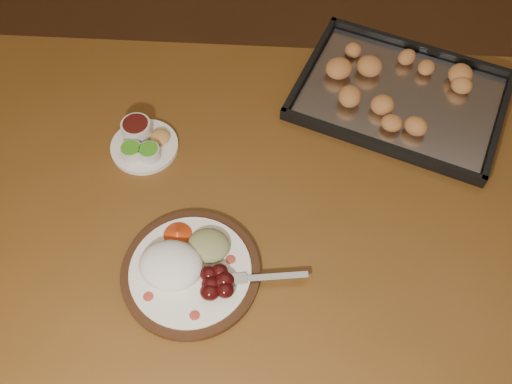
# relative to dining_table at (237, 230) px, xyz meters

# --- Properties ---
(ground) EXTENTS (4.00, 4.00, 0.00)m
(ground) POSITION_rel_dining_table_xyz_m (0.18, 0.22, -0.65)
(ground) COLOR #54361C
(ground) RESTS_ON ground
(dining_table) EXTENTS (1.61, 1.10, 0.75)m
(dining_table) POSITION_rel_dining_table_xyz_m (0.00, 0.00, 0.00)
(dining_table) COLOR brown
(dining_table) RESTS_ON ground
(dinner_plate) EXTENTS (0.34, 0.25, 0.06)m
(dinner_plate) POSITION_rel_dining_table_xyz_m (-0.05, -0.16, 0.12)
(dinner_plate) COLOR #321A0D
(dinner_plate) RESTS_ON dining_table
(condiment_saucer) EXTENTS (0.14, 0.14, 0.05)m
(condiment_saucer) POSITION_rel_dining_table_xyz_m (-0.22, 0.10, 0.11)
(condiment_saucer) COLOR white
(condiment_saucer) RESTS_ON dining_table
(baking_tray) EXTENTS (0.50, 0.41, 0.05)m
(baking_tray) POSITION_rel_dining_table_xyz_m (0.30, 0.34, 0.11)
(baking_tray) COLOR black
(baking_tray) RESTS_ON dining_table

